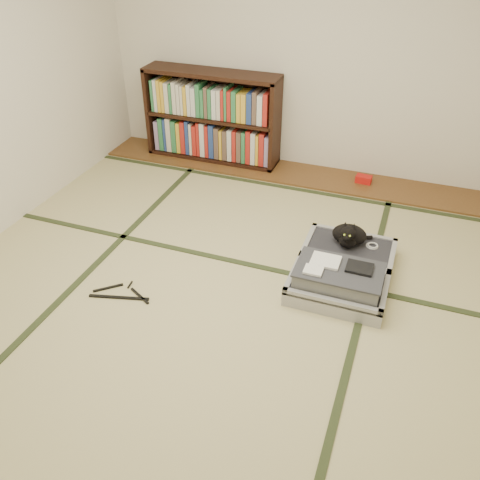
% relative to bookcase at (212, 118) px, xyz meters
% --- Properties ---
extents(floor, '(4.50, 4.50, 0.00)m').
position_rel_bookcase_xyz_m(floor, '(0.89, -2.07, -0.45)').
color(floor, '#CCC388').
rests_on(floor, ground).
extents(wood_strip, '(4.00, 0.50, 0.02)m').
position_rel_bookcase_xyz_m(wood_strip, '(0.89, -0.07, -0.44)').
color(wood_strip, brown).
rests_on(wood_strip, ground).
extents(red_item, '(0.16, 0.10, 0.07)m').
position_rel_bookcase_xyz_m(red_item, '(1.61, -0.04, -0.40)').
color(red_item, red).
rests_on(red_item, wood_strip).
extents(room_shell, '(4.50, 4.50, 4.50)m').
position_rel_bookcase_xyz_m(room_shell, '(0.89, -2.07, 1.01)').
color(room_shell, white).
rests_on(room_shell, ground).
extents(tatami_borders, '(4.00, 4.50, 0.01)m').
position_rel_bookcase_xyz_m(tatami_borders, '(0.89, -1.57, -0.45)').
color(tatami_borders, '#2D381E').
rests_on(tatami_borders, ground).
extents(bookcase, '(1.39, 0.32, 0.92)m').
position_rel_bookcase_xyz_m(bookcase, '(0.00, 0.00, 0.00)').
color(bookcase, black).
rests_on(bookcase, wood_strip).
extents(suitcase, '(0.68, 0.90, 0.27)m').
position_rel_bookcase_xyz_m(suitcase, '(1.69, -1.63, -0.36)').
color(suitcase, '#A2A1A6').
rests_on(suitcase, floor).
extents(cat, '(0.30, 0.30, 0.24)m').
position_rel_bookcase_xyz_m(cat, '(1.67, -1.33, -0.23)').
color(cat, black).
rests_on(cat, suitcase).
extents(cable_coil, '(0.09, 0.09, 0.02)m').
position_rel_bookcase_xyz_m(cable_coil, '(1.85, -1.29, -0.31)').
color(cable_coil, white).
rests_on(cable_coil, suitcase).
extents(hanger, '(0.44, 0.25, 0.01)m').
position_rel_bookcase_xyz_m(hanger, '(0.26, -2.32, -0.44)').
color(hanger, black).
rests_on(hanger, floor).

